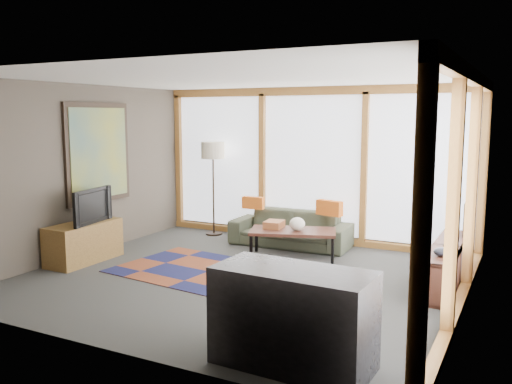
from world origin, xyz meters
The scene contains 17 objects.
ground centered at (0.00, 0.00, 0.00)m, with size 5.50×5.50×0.00m, color #2C2C29.
room_envelope centered at (0.49, 0.56, 1.54)m, with size 5.52×5.02×2.62m.
rug centered at (-0.54, 0.03, 0.01)m, with size 2.54×1.64×0.01m, color brown.
sofa centered at (-0.16, 1.95, 0.28)m, with size 1.95×0.76×0.57m, color #373D2B.
pillow_left centered at (-0.83, 1.91, 0.67)m, with size 0.37×0.11×0.20m, color #CA5B19.
pillow_right centered at (0.52, 1.92, 0.69)m, with size 0.43×0.13×0.24m, color #CA5B19.
floor_lamp centered at (-1.72, 2.09, 0.83)m, with size 0.42×0.42×1.67m, color black, non-canonical shape.
coffee_table centered at (0.18, 1.28, 0.21)m, with size 1.27×0.64×0.42m, color #381E15, non-canonical shape.
book_stack centered at (-0.15, 1.29, 0.48)m, with size 0.26×0.32×0.11m, color brown.
vase centered at (0.25, 1.26, 0.53)m, with size 0.23×0.23×0.20m, color silver.
bookshelf centered at (2.43, 0.97, 0.25)m, with size 0.37×2.02×0.51m, color #381E15, non-canonical shape.
bowl_a centered at (2.45, 0.38, 0.56)m, with size 0.20×0.20×0.10m, color black.
bowl_b centered at (2.47, 0.80, 0.54)m, with size 0.16×0.16×0.08m, color black.
shelf_picture centered at (2.56, 1.68, 0.73)m, with size 0.04×0.35×0.45m, color black.
tv_console centered at (-2.46, -0.33, 0.29)m, with size 0.48×1.15×0.58m, color brown.
television centered at (-2.39, -0.30, 0.83)m, with size 0.89×0.12×0.51m, color black.
bar_counter centered at (1.59, -2.02, 0.43)m, with size 1.35×0.63×0.85m, color black.
Camera 1 is at (3.31, -6.08, 2.13)m, focal length 38.00 mm.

